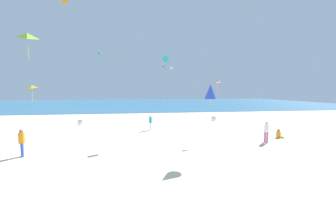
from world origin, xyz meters
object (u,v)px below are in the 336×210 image
(kite_blue, at_px, (211,92))
(kite_pink, at_px, (218,80))
(beach_chair_mid_beach, at_px, (214,119))
(kite_green, at_px, (99,52))
(person_2, at_px, (266,130))
(kite_red, at_px, (163,66))
(kite_orange, at_px, (64,0))
(beach_chair_far_right, at_px, (81,122))
(kite_teal, at_px, (166,59))
(kite_white, at_px, (171,67))
(person_0, at_px, (22,141))
(kite_yellow, at_px, (32,86))
(person_3, at_px, (279,134))
(kite_lime, at_px, (27,36))
(person_1, at_px, (150,122))

(kite_blue, bearing_deg, kite_pink, 62.42)
(beach_chair_mid_beach, height_order, kite_green, kite_green)
(beach_chair_mid_beach, distance_m, person_2, 11.26)
(kite_red, bearing_deg, kite_orange, -151.43)
(beach_chair_far_right, bearing_deg, beach_chair_mid_beach, -79.37)
(beach_chair_far_right, height_order, kite_teal, kite_teal)
(kite_pink, bearing_deg, beach_chair_far_right, 148.89)
(kite_red, relative_size, kite_white, 1.03)
(person_0, height_order, kite_orange, kite_orange)
(kite_yellow, bearing_deg, kite_pink, -2.87)
(beach_chair_mid_beach, xyz_separation_m, person_0, (-17.18, -12.20, 0.73))
(kite_yellow, xyz_separation_m, kite_green, (0.51, 22.65, 7.18))
(person_0, relative_size, person_3, 2.26)
(person_2, xyz_separation_m, kite_yellow, (-18.36, 2.82, 3.47))
(kite_yellow, height_order, kite_lime, kite_lime)
(kite_green, height_order, kite_teal, kite_green)
(kite_red, relative_size, kite_green, 0.64)
(person_0, relative_size, kite_red, 1.45)
(beach_chair_far_right, distance_m, kite_red, 14.19)
(kite_yellow, bearing_deg, beach_chair_far_right, 80.52)
(person_1, distance_m, kite_red, 12.33)
(kite_green, bearing_deg, person_1, -65.21)
(person_1, height_order, kite_teal, kite_teal)
(kite_pink, bearing_deg, kite_green, 121.98)
(beach_chair_far_right, xyz_separation_m, kite_teal, (9.46, -7.27, 6.56))
(kite_blue, bearing_deg, person_0, 173.01)
(beach_chair_far_right, distance_m, person_1, 9.35)
(person_1, bearing_deg, kite_red, -102.42)
(person_1, xyz_separation_m, person_3, (10.95, -4.80, -0.62))
(person_2, distance_m, kite_green, 32.87)
(kite_red, bearing_deg, kite_white, 69.81)
(kite_teal, relative_size, kite_blue, 1.09)
(person_0, distance_m, kite_yellow, 5.25)
(person_3, height_order, kite_green, kite_green)
(person_0, xyz_separation_m, kite_lime, (0.90, -0.53, 6.23))
(kite_orange, bearing_deg, kite_teal, -31.31)
(kite_red, xyz_separation_m, kite_lime, (-9.80, -17.39, -0.63))
(kite_white, bearing_deg, kite_pink, -87.08)
(person_2, relative_size, kite_yellow, 1.11)
(beach_chair_mid_beach, relative_size, kite_white, 0.76)
(person_2, xyz_separation_m, kite_blue, (-5.55, -2.38, 3.08))
(beach_chair_mid_beach, xyz_separation_m, person_2, (-0.08, -11.24, 0.69))
(person_0, height_order, kite_teal, kite_teal)
(kite_yellow, distance_m, kite_lime, 5.57)
(kite_orange, relative_size, kite_teal, 1.27)
(beach_chair_mid_beach, height_order, person_0, person_0)
(kite_teal, bearing_deg, person_1, 113.35)
(person_0, xyz_separation_m, kite_red, (10.70, 16.86, 6.86))
(person_0, relative_size, kite_pink, 1.08)
(person_2, relative_size, kite_orange, 0.91)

